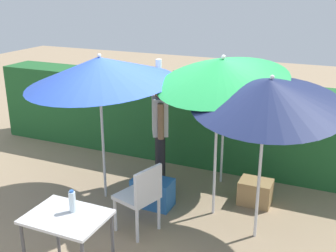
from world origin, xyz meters
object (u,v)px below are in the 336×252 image
(umbrella_navy, at_px, (268,92))
(crate_cardboard, at_px, (255,192))
(cooler_box, at_px, (153,192))
(folding_table, at_px, (67,223))
(chair_plastic, at_px, (141,195))
(umbrella_yellow, at_px, (223,70))
(umbrella_orange, at_px, (100,70))
(umbrella_rainbow, at_px, (221,70))
(person_vendor, at_px, (160,126))
(bottle_water, at_px, (72,201))

(umbrella_navy, bearing_deg, crate_cardboard, 104.66)
(cooler_box, distance_m, folding_table, 1.73)
(chair_plastic, distance_m, folding_table, 1.08)
(umbrella_yellow, height_order, folding_table, umbrella_yellow)
(umbrella_orange, xyz_separation_m, umbrella_yellow, (1.34, 1.14, -0.10))
(umbrella_navy, distance_m, crate_cardboard, 1.82)
(cooler_box, height_order, folding_table, folding_table)
(umbrella_navy, height_order, crate_cardboard, umbrella_navy)
(umbrella_orange, xyz_separation_m, cooler_box, (0.73, 0.04, -1.65))
(umbrella_rainbow, height_order, umbrella_yellow, umbrella_rainbow)
(person_vendor, xyz_separation_m, crate_cardboard, (1.47, -0.02, -0.76))
(umbrella_rainbow, bearing_deg, umbrella_navy, -24.88)
(umbrella_yellow, distance_m, cooler_box, 1.99)
(person_vendor, bearing_deg, umbrella_orange, -127.32)
(umbrella_navy, bearing_deg, person_vendor, 154.14)
(umbrella_yellow, bearing_deg, bottle_water, -105.57)
(folding_table, bearing_deg, crate_cardboard, 58.17)
(chair_plastic, bearing_deg, umbrella_orange, 146.01)
(chair_plastic, relative_size, cooler_box, 1.62)
(chair_plastic, distance_m, crate_cardboard, 1.73)
(chair_plastic, distance_m, bottle_water, 1.03)
(umbrella_orange, bearing_deg, umbrella_navy, -2.86)
(umbrella_navy, bearing_deg, chair_plastic, -160.03)
(person_vendor, bearing_deg, crate_cardboard, -0.97)
(crate_cardboard, bearing_deg, person_vendor, 179.03)
(umbrella_yellow, distance_m, person_vendor, 1.22)
(umbrella_yellow, xyz_separation_m, folding_table, (-0.76, -2.76, -1.12))
(umbrella_orange, relative_size, umbrella_navy, 1.00)
(umbrella_navy, bearing_deg, umbrella_orange, 177.14)
(umbrella_orange, bearing_deg, chair_plastic, -33.99)
(folding_table, bearing_deg, umbrella_yellow, 74.64)
(folding_table, xyz_separation_m, bottle_water, (0.01, 0.09, 0.20))
(umbrella_navy, height_order, person_vendor, umbrella_navy)
(person_vendor, height_order, chair_plastic, person_vendor)
(umbrella_orange, relative_size, chair_plastic, 2.40)
(umbrella_orange, distance_m, folding_table, 2.11)
(cooler_box, distance_m, crate_cardboard, 1.43)
(umbrella_navy, height_order, folding_table, umbrella_navy)
(crate_cardboard, bearing_deg, umbrella_navy, -75.34)
(crate_cardboard, bearing_deg, chair_plastic, -131.50)
(person_vendor, relative_size, folding_table, 2.35)
(person_vendor, relative_size, crate_cardboard, 4.25)
(bottle_water, bearing_deg, person_vendor, 91.53)
(umbrella_rainbow, distance_m, umbrella_yellow, 1.01)
(person_vendor, height_order, cooler_box, person_vendor)
(umbrella_navy, distance_m, bottle_water, 2.36)
(folding_table, bearing_deg, umbrella_navy, 42.75)
(umbrella_orange, xyz_separation_m, folding_table, (0.58, -1.62, -1.22))
(chair_plastic, xyz_separation_m, folding_table, (-0.30, -1.02, 0.12))
(umbrella_yellow, bearing_deg, umbrella_orange, -139.62)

